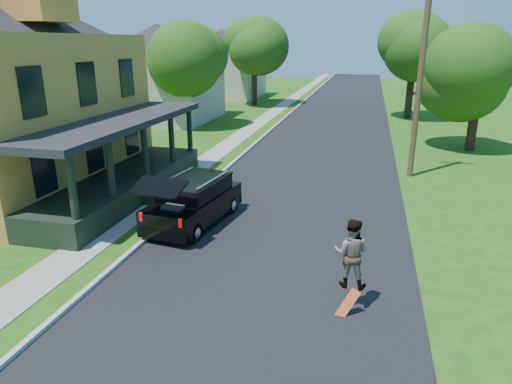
% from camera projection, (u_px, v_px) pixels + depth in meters
% --- Properties ---
extents(ground, '(140.00, 140.00, 0.00)m').
position_uv_depth(ground, '(254.00, 294.00, 11.25)').
color(ground, '#1B4C0F').
rests_on(ground, ground).
extents(street, '(8.00, 120.00, 0.02)m').
position_uv_depth(street, '(328.00, 137.00, 29.69)').
color(street, black).
rests_on(street, ground).
extents(curb, '(0.15, 120.00, 0.12)m').
position_uv_depth(curb, '(267.00, 134.00, 30.60)').
color(curb, '#AFAFA9').
rests_on(curb, ground).
extents(sidewalk, '(1.30, 120.00, 0.03)m').
position_uv_depth(sidewalk, '(245.00, 133.00, 30.95)').
color(sidewalk, gray).
rests_on(sidewalk, ground).
extents(front_walk, '(6.50, 1.20, 0.03)m').
position_uv_depth(front_walk, '(67.00, 191.00, 18.92)').
color(front_walk, gray).
rests_on(front_walk, ground).
extents(neighbor_house_mid, '(12.78, 12.78, 8.30)m').
position_uv_depth(neighbor_house_mid, '(159.00, 65.00, 35.10)').
color(neighbor_house_mid, '#ACA598').
rests_on(neighbor_house_mid, ground).
extents(neighbor_house_far, '(12.78, 12.78, 8.30)m').
position_uv_depth(neighbor_house_far, '(222.00, 58.00, 49.85)').
color(neighbor_house_far, '#ACA598').
rests_on(neighbor_house_far, ground).
extents(black_suv, '(2.27, 4.64, 2.08)m').
position_uv_depth(black_suv, '(194.00, 202.00, 15.35)').
color(black_suv, black).
rests_on(black_suv, ground).
extents(skateboarder, '(0.85, 0.68, 1.65)m').
position_uv_depth(skateboarder, '(351.00, 253.00, 10.32)').
color(skateboarder, black).
rests_on(skateboarder, ground).
extents(skateboard, '(0.60, 0.35, 0.80)m').
position_uv_depth(skateboard, '(346.00, 307.00, 10.31)').
color(skateboard, '#C84211').
rests_on(skateboard, ground).
extents(tree_left_mid, '(6.70, 6.31, 8.24)m').
position_uv_depth(tree_left_mid, '(181.00, 49.00, 31.69)').
color(tree_left_mid, black).
rests_on(tree_left_mid, ground).
extents(tree_left_far, '(7.04, 7.19, 8.85)m').
position_uv_depth(tree_left_far, '(254.00, 42.00, 42.60)').
color(tree_left_far, black).
rests_on(tree_left_far, ground).
extents(tree_right_near, '(5.75, 5.46, 7.03)m').
position_uv_depth(tree_right_near, '(480.00, 69.00, 24.75)').
color(tree_right_near, black).
rests_on(tree_right_near, ground).
extents(tree_right_mid, '(5.43, 5.26, 8.81)m').
position_uv_depth(tree_right_mid, '(415.00, 41.00, 35.19)').
color(tree_right_mid, black).
rests_on(tree_right_mid, ground).
extents(tree_right_far, '(5.81, 5.58, 7.32)m').
position_uv_depth(tree_right_far, '(432.00, 53.00, 50.92)').
color(tree_right_far, black).
rests_on(tree_right_far, ground).
extents(utility_pole_near, '(1.62, 0.28, 9.90)m').
position_uv_depth(utility_pole_near, '(422.00, 62.00, 19.49)').
color(utility_pole_near, '#3F2B1D').
rests_on(utility_pole_near, ground).
extents(utility_pole_far, '(1.55, 0.53, 8.35)m').
position_uv_depth(utility_pole_far, '(413.00, 59.00, 42.64)').
color(utility_pole_far, '#3F2B1D').
rests_on(utility_pole_far, ground).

